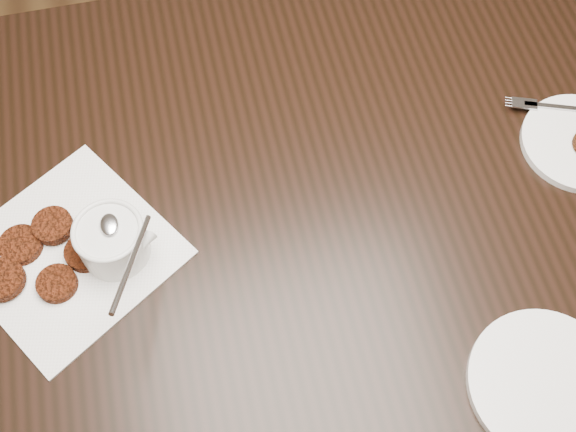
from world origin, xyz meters
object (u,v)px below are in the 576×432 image
object	(u,v)px
table	(315,275)
sauce_ramekin	(107,230)
plate_empty	(546,385)
napkin	(69,253)

from	to	relation	value
table	sauce_ramekin	world-z (taller)	sauce_ramekin
sauce_ramekin	plate_empty	size ratio (longest dim) A/B	0.66
napkin	plate_empty	xyz separation A→B (m)	(0.61, -0.34, 0.01)
plate_empty	napkin	bearing A→B (deg)	150.65
napkin	plate_empty	distance (m)	0.70
napkin	table	bearing A→B (deg)	5.81
napkin	sauce_ramekin	world-z (taller)	sauce_ramekin
sauce_ramekin	plate_empty	bearing A→B (deg)	-31.41
napkin	sauce_ramekin	bearing A→B (deg)	-10.90
napkin	sauce_ramekin	distance (m)	0.10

